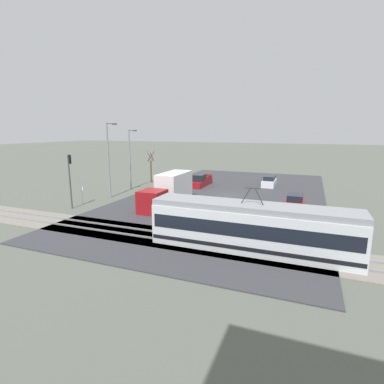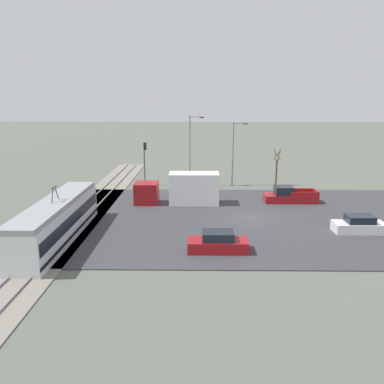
# 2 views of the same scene
# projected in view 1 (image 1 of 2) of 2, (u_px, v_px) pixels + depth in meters

# --- Properties ---
(ground_plane) EXTENTS (320.00, 320.00, 0.00)m
(ground_plane) POSITION_uv_depth(u_px,v_px,m) (228.00, 196.00, 38.59)
(ground_plane) COLOR #565B51
(road_surface) EXTENTS (23.18, 44.95, 0.08)m
(road_surface) POSITION_uv_depth(u_px,v_px,m) (228.00, 196.00, 38.58)
(road_surface) COLOR #38383D
(road_surface) RESTS_ON ground
(rail_bed) EXTENTS (60.59, 4.40, 0.22)m
(rail_bed) POSITION_uv_depth(u_px,v_px,m) (173.00, 239.00, 23.34)
(rail_bed) COLOR gray
(rail_bed) RESTS_ON ground
(light_rail_tram) EXTENTS (14.15, 2.79, 4.44)m
(light_rail_tram) POSITION_uv_depth(u_px,v_px,m) (251.00, 228.00, 20.82)
(light_rail_tram) COLOR silver
(light_rail_tram) RESTS_ON ground
(box_truck) EXTENTS (2.43, 9.23, 3.44)m
(box_truck) POSITION_uv_depth(u_px,v_px,m) (169.00, 190.00, 33.79)
(box_truck) COLOR maroon
(box_truck) RESTS_ON ground
(pickup_truck) EXTENTS (1.96, 5.84, 1.81)m
(pickup_truck) POSITION_uv_depth(u_px,v_px,m) (200.00, 181.00, 45.13)
(pickup_truck) COLOR maroon
(pickup_truck) RESTS_ON ground
(sedan_car_0) EXTENTS (1.78, 4.38, 1.52)m
(sedan_car_0) POSITION_uv_depth(u_px,v_px,m) (269.00, 182.00, 45.00)
(sedan_car_0) COLOR silver
(sedan_car_0) RESTS_ON ground
(sedan_car_1) EXTENTS (1.85, 4.57, 1.57)m
(sedan_car_1) POSITION_uv_depth(u_px,v_px,m) (295.00, 203.00, 32.06)
(sedan_car_1) COLOR maroon
(sedan_car_1) RESTS_ON ground
(traffic_light_pole) EXTENTS (0.28, 0.47, 5.80)m
(traffic_light_pole) POSITION_uv_depth(u_px,v_px,m) (70.00, 174.00, 31.81)
(traffic_light_pole) COLOR #47474C
(traffic_light_pole) RESTS_ON ground
(street_tree) EXTENTS (1.20, 1.00, 5.09)m
(street_tree) POSITION_uv_depth(u_px,v_px,m) (151.00, 168.00, 48.08)
(street_tree) COLOR brown
(street_tree) RESTS_ON ground
(street_lamp_near_crossing) EXTENTS (0.36, 1.95, 9.26)m
(street_lamp_near_crossing) POSITION_uv_depth(u_px,v_px,m) (109.00, 155.00, 36.91)
(street_lamp_near_crossing) COLOR gray
(street_lamp_near_crossing) RESTS_ON ground
(street_lamp_mid_block) EXTENTS (0.36, 1.95, 8.43)m
(street_lamp_mid_block) POSITION_uv_depth(u_px,v_px,m) (130.00, 155.00, 42.41)
(street_lamp_mid_block) COLOR gray
(street_lamp_mid_block) RESTS_ON ground
(no_parking_sign) EXTENTS (0.32, 0.08, 2.06)m
(no_parking_sign) POSITION_uv_depth(u_px,v_px,m) (82.00, 194.00, 33.88)
(no_parking_sign) COLOR gray
(no_parking_sign) RESTS_ON ground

